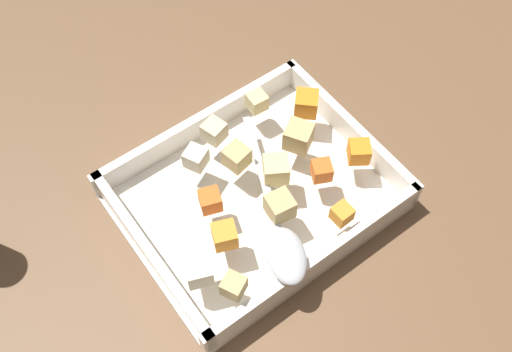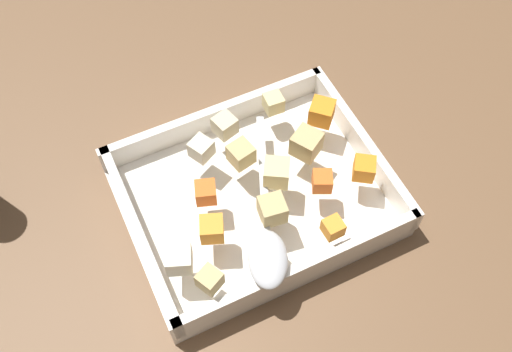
% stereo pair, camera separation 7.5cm
% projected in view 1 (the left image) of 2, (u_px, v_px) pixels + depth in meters
% --- Properties ---
extents(ground_plane, '(4.00, 4.00, 0.00)m').
position_uv_depth(ground_plane, '(258.00, 208.00, 0.80)').
color(ground_plane, brown).
extents(baking_dish, '(0.33, 0.27, 0.05)m').
position_uv_depth(baking_dish, '(256.00, 195.00, 0.79)').
color(baking_dish, white).
rests_on(baking_dish, ground_plane).
extents(carrot_chunk_corner_nw, '(0.03, 0.03, 0.02)m').
position_uv_depth(carrot_chunk_corner_nw, '(322.00, 170.00, 0.75)').
color(carrot_chunk_corner_nw, orange).
rests_on(carrot_chunk_corner_nw, baking_dish).
extents(carrot_chunk_near_left, '(0.04, 0.04, 0.03)m').
position_uv_depth(carrot_chunk_near_left, '(225.00, 236.00, 0.70)').
color(carrot_chunk_near_left, orange).
rests_on(carrot_chunk_near_left, baking_dish).
extents(carrot_chunk_rim_edge, '(0.04, 0.04, 0.03)m').
position_uv_depth(carrot_chunk_rim_edge, '(306.00, 103.00, 0.80)').
color(carrot_chunk_rim_edge, orange).
rests_on(carrot_chunk_rim_edge, baking_dish).
extents(carrot_chunk_corner_sw, '(0.04, 0.04, 0.03)m').
position_uv_depth(carrot_chunk_corner_sw, '(359.00, 152.00, 0.76)').
color(carrot_chunk_corner_sw, orange).
rests_on(carrot_chunk_corner_sw, baking_dish).
extents(carrot_chunk_heap_side, '(0.02, 0.02, 0.02)m').
position_uv_depth(carrot_chunk_heap_side, '(342.00, 214.00, 0.72)').
color(carrot_chunk_heap_side, orange).
rests_on(carrot_chunk_heap_side, baking_dish).
extents(carrot_chunk_near_spoon, '(0.03, 0.03, 0.03)m').
position_uv_depth(carrot_chunk_near_spoon, '(210.00, 200.00, 0.72)').
color(carrot_chunk_near_spoon, orange).
rests_on(carrot_chunk_near_spoon, baking_dish).
extents(potato_chunk_front_center, '(0.03, 0.03, 0.03)m').
position_uv_depth(potato_chunk_front_center, '(282.00, 205.00, 0.72)').
color(potato_chunk_front_center, tan).
rests_on(potato_chunk_front_center, baking_dish).
extents(potato_chunk_under_handle, '(0.03, 0.03, 0.02)m').
position_uv_depth(potato_chunk_under_handle, '(257.00, 101.00, 0.81)').
color(potato_chunk_under_handle, '#E0CC89').
rests_on(potato_chunk_under_handle, baking_dish).
extents(potato_chunk_far_left, '(0.03, 0.03, 0.02)m').
position_uv_depth(potato_chunk_far_left, '(234.00, 286.00, 0.67)').
color(potato_chunk_far_left, tan).
rests_on(potato_chunk_far_left, baking_dish).
extents(potato_chunk_near_right, '(0.03, 0.03, 0.03)m').
position_uv_depth(potato_chunk_near_right, '(239.00, 155.00, 0.76)').
color(potato_chunk_near_right, tan).
rests_on(potato_chunk_near_right, baking_dish).
extents(potato_chunk_corner_ne, '(0.03, 0.03, 0.03)m').
position_uv_depth(potato_chunk_corner_ne, '(217.00, 130.00, 0.78)').
color(potato_chunk_corner_ne, beige).
rests_on(potato_chunk_corner_ne, baking_dish).
extents(potato_chunk_center, '(0.04, 0.04, 0.03)m').
position_uv_depth(potato_chunk_center, '(275.00, 168.00, 0.75)').
color(potato_chunk_center, '#E0CC89').
rests_on(potato_chunk_center, baking_dish).
extents(potato_chunk_back_center, '(0.05, 0.05, 0.03)m').
position_uv_depth(potato_chunk_back_center, '(299.00, 136.00, 0.77)').
color(potato_chunk_back_center, tan).
rests_on(potato_chunk_back_center, baking_dish).
extents(parsnip_chunk_corner_se, '(0.04, 0.04, 0.03)m').
position_uv_depth(parsnip_chunk_corner_se, '(196.00, 158.00, 0.76)').
color(parsnip_chunk_corner_se, beige).
rests_on(parsnip_chunk_corner_se, baking_dish).
extents(parsnip_chunk_mid_right, '(0.04, 0.04, 0.03)m').
position_uv_depth(parsnip_chunk_mid_right, '(199.00, 271.00, 0.67)').
color(parsnip_chunk_mid_right, silver).
rests_on(parsnip_chunk_mid_right, baking_dish).
extents(serving_spoon, '(0.12, 0.24, 0.02)m').
position_uv_depth(serving_spoon, '(283.00, 245.00, 0.70)').
color(serving_spoon, silver).
rests_on(serving_spoon, baking_dish).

